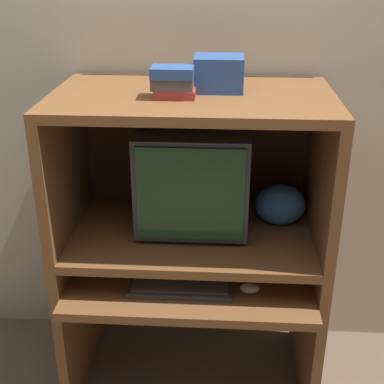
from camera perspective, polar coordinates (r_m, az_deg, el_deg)
name	(u,v)px	position (r m, az deg, el deg)	size (l,w,h in m)	color
wall_back	(198,77)	(2.34, 0.60, 12.19)	(6.00, 0.06, 2.60)	#B2A893
desk_base	(191,311)	(2.33, -0.06, -12.56)	(1.04, 0.70, 0.60)	brown
desk_monitor_shelf	(192,237)	(2.20, 0.04, -4.84)	(1.04, 0.62, 0.15)	brown
hutch_upper	(193,138)	(2.06, 0.10, 5.80)	(1.04, 0.62, 0.57)	brown
crt_monitor	(192,176)	(2.14, 0.00, 1.74)	(0.43, 0.39, 0.42)	#333338
keyboard	(181,285)	(2.09, -1.23, -9.90)	(0.40, 0.17, 0.03)	#2D2D30
mouse	(250,288)	(2.08, 6.16, -10.17)	(0.07, 0.05, 0.03)	#B7B7B7
snack_bag	(280,205)	(2.24, 9.38, -1.33)	(0.21, 0.16, 0.17)	#336BB7
book_stack	(173,82)	(1.91, -2.03, 11.66)	(0.15, 0.11, 0.11)	maroon
storage_box	(219,73)	(2.01, 2.87, 12.53)	(0.18, 0.15, 0.13)	navy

